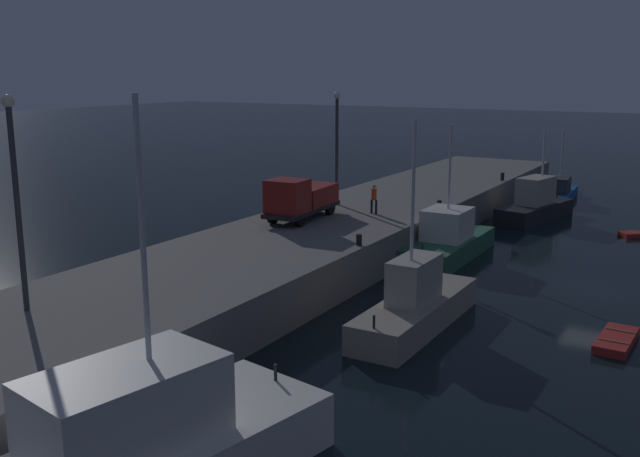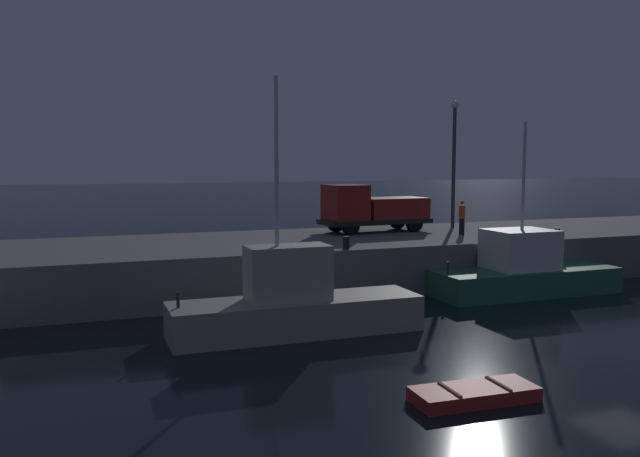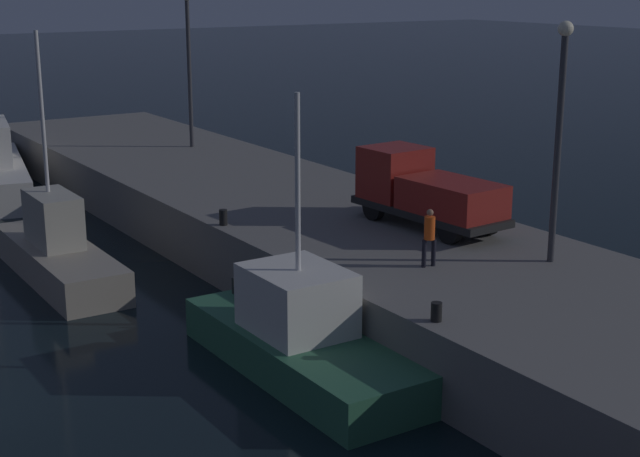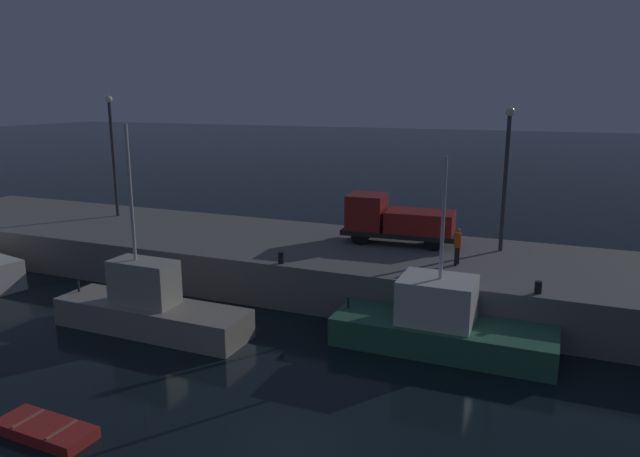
{
  "view_description": "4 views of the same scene",
  "coord_description": "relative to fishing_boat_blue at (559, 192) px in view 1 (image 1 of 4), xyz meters",
  "views": [
    {
      "loc": [
        -35.43,
        -5.3,
        10.4
      ],
      "look_at": [
        -3.83,
        13.0,
        2.38
      ],
      "focal_mm": 40.5,
      "sensor_mm": 36.0,
      "label": 1
    },
    {
      "loc": [
        -15.87,
        -15.25,
        5.84
      ],
      "look_at": [
        -5.17,
        13.28,
        2.69
      ],
      "focal_mm": 36.87,
      "sensor_mm": 36.0,
      "label": 2
    },
    {
      "loc": [
        22.4,
        -3.98,
        10.29
      ],
      "look_at": [
        -2.84,
        12.41,
        2.2
      ],
      "focal_mm": 52.6,
      "sensor_mm": 36.0,
      "label": 3
    },
    {
      "loc": [
        6.33,
        -12.98,
        9.66
      ],
      "look_at": [
        -5.23,
        14.72,
        2.78
      ],
      "focal_mm": 32.73,
      "sensor_mm": 36.0,
      "label": 4
    }
  ],
  "objects": [
    {
      "name": "utility_truck",
      "position": [
        -25.97,
        8.78,
        2.65
      ],
      "size": [
        5.96,
        2.41,
        2.49
      ],
      "color": "black",
      "rests_on": "pier_quay"
    },
    {
      "name": "fishing_trawler_green",
      "position": [
        -8.79,
        -0.19,
        0.36
      ],
      "size": [
        7.89,
        3.94,
        6.26
      ],
      "color": "#232328",
      "rests_on": "ground"
    },
    {
      "name": "bollard_west",
      "position": [
        -18.69,
        3.26,
        1.67
      ],
      "size": [
        0.28,
        0.28,
        0.48
      ],
      "primitive_type": "cylinder",
      "color": "black",
      "rests_on": "pier_quay"
    },
    {
      "name": "dinghy_orange_near",
      "position": [
        -31.44,
        -8.94,
        -0.54
      ],
      "size": [
        3.14,
        1.32,
        0.39
      ],
      "color": "#B22823",
      "rests_on": "ground"
    },
    {
      "name": "fishing_boat_orange",
      "position": [
        -33.59,
        -1.45,
        0.26
      ],
      "size": [
        8.57,
        2.33,
        8.57
      ],
      "color": "gray",
      "rests_on": "ground"
    },
    {
      "name": "fishing_boat_blue",
      "position": [
        0.0,
        0.0,
        0.0
      ],
      "size": [
        7.27,
        2.68,
        5.6
      ],
      "color": "#195193",
      "rests_on": "ground"
    },
    {
      "name": "dockworker",
      "position": [
        -22.29,
        5.97,
        2.41
      ],
      "size": [
        0.35,
        0.45,
        1.72
      ],
      "color": "black",
      "rests_on": "pier_quay"
    },
    {
      "name": "lamp_post_west",
      "position": [
        -44.24,
        8.85,
        5.84
      ],
      "size": [
        0.44,
        0.44,
        7.5
      ],
      "color": "#38383D",
      "rests_on": "pier_quay"
    },
    {
      "name": "bollard_central",
      "position": [
        -5.53,
        3.17,
        1.72
      ],
      "size": [
        0.28,
        0.28,
        0.59
      ],
      "primitive_type": "cylinder",
      "color": "black",
      "rests_on": "pier_quay"
    },
    {
      "name": "pier_quay",
      "position": [
        -24.55,
        7.24,
        0.36
      ],
      "size": [
        65.25,
        9.03,
        2.14
      ],
      "color": "slate",
      "rests_on": "ground"
    },
    {
      "name": "bollard_east",
      "position": [
        -29.76,
        3.13,
        1.7
      ],
      "size": [
        0.28,
        0.28,
        0.54
      ],
      "primitive_type": "cylinder",
      "color": "black",
      "rests_on": "pier_quay"
    },
    {
      "name": "fishing_boat_white",
      "position": [
        -22.05,
        1.42,
        0.28
      ],
      "size": [
        8.44,
        2.85,
        7.51
      ],
      "color": "#2D6647",
      "rests_on": "ground"
    },
    {
      "name": "ground_plane",
      "position": [
        -24.55,
        -6.9,
        -0.71
      ],
      "size": [
        320.0,
        320.0,
        0.0
      ],
      "primitive_type": "plane",
      "color": "black"
    },
    {
      "name": "lamp_post_east",
      "position": [
        -20.72,
        9.34,
        5.57
      ],
      "size": [
        0.44,
        0.44,
        6.99
      ],
      "color": "#38383D",
      "rests_on": "pier_quay"
    }
  ]
}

